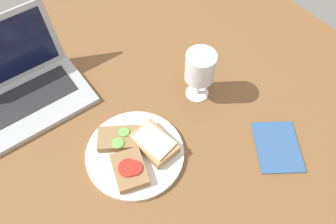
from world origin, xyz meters
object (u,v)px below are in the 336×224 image
sandwich_with_tomato (130,169)px  sandwich_with_cheese (154,143)px  sandwich_with_cucumber (119,139)px  laptop (15,89)px  plate (135,153)px  napkin (277,146)px  wine_glass (200,69)px

sandwich_with_tomato → sandwich_with_cheese: sandwich_with_cheese is taller
sandwich_with_cucumber → laptop: laptop is taller
plate → napkin: size_ratio=1.68×
sandwich_with_cucumber → wine_glass: (26.88, 0.76, 8.40)cm
plate → sandwich_with_tomato: 5.66cm
sandwich_with_tomato → napkin: 38.96cm
sandwich_with_cucumber → sandwich_with_tomato: 9.24cm
plate → wine_glass: wine_glass is taller
plate → laptop: laptop is taller
sandwich_with_cheese → wine_glass: size_ratio=0.77×
sandwich_with_cucumber → sandwich_with_tomato: (-2.48, -8.90, 0.06)cm
plate → laptop: (-16.69, 34.81, 3.94)cm
napkin → laptop: bearing=131.1°
laptop → wine_glass: bearing=-34.4°
plate → sandwich_with_cucumber: (-1.31, 5.14, 1.82)cm
sandwich_with_cheese → napkin: (26.24, -18.92, -2.59)cm
sandwich_with_cucumber → sandwich_with_cheese: sandwich_with_cheese is taller
wine_glass → napkin: wine_glass is taller
plate → sandwich_with_cucumber: 5.61cm
sandwich_with_cucumber → wine_glass: bearing=1.6°
plate → wine_glass: 28.16cm
wine_glass → sandwich_with_cucumber: bearing=-178.4°
sandwich_with_tomato → wine_glass: 32.02cm
sandwich_with_cucumber → laptop: bearing=117.4°
plate → napkin: bearing=-33.0°
plate → wine_glass: bearing=13.0°
sandwich_with_cucumber → laptop: size_ratio=0.35×
sandwich_with_cheese → wine_glass: wine_glass is taller
plate → sandwich_with_cheese: size_ratio=2.08×
sandwich_with_cucumber → sandwich_with_cheese: 9.22cm
wine_glass → laptop: bearing=145.6°
sandwich_with_cheese → wine_glass: 23.17cm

